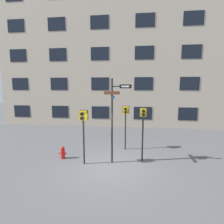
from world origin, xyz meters
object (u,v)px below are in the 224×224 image
pedestrian_signal_right (143,120)px  fire_hydrant (63,153)px  pedestrian_signal_left (83,121)px  pedestrian_signal_across (126,115)px  street_sign_pole (114,114)px

pedestrian_signal_right → fire_hydrant: bearing=-177.2°
pedestrian_signal_left → pedestrian_signal_right: pedestrian_signal_right is taller
pedestrian_signal_right → pedestrian_signal_across: pedestrian_signal_right is taller
pedestrian_signal_right → pedestrian_signal_across: bearing=120.9°
pedestrian_signal_across → pedestrian_signal_left: bearing=-130.1°
pedestrian_signal_across → pedestrian_signal_right: bearing=-59.1°
street_sign_pole → pedestrian_signal_right: bearing=15.8°
street_sign_pole → fire_hydrant: 3.47m
pedestrian_signal_across → fire_hydrant: size_ratio=4.00×
street_sign_pole → pedestrian_signal_right: street_sign_pole is taller
street_sign_pole → pedestrian_signal_across: street_sign_pole is taller
pedestrian_signal_across → fire_hydrant: 4.09m
street_sign_pole → pedestrian_signal_across: (0.50, 1.97, -0.35)m
pedestrian_signal_across → street_sign_pole: bearing=-104.1°
pedestrian_signal_left → pedestrian_signal_right: size_ratio=0.97×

